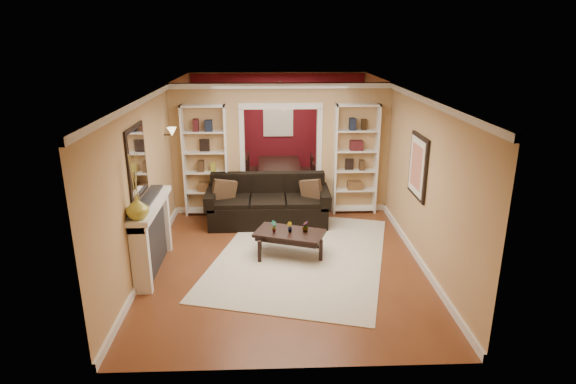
{
  "coord_description": "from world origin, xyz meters",
  "views": [
    {
      "loc": [
        -0.23,
        -8.58,
        3.64
      ],
      "look_at": [
        0.07,
        -0.8,
        1.07
      ],
      "focal_mm": 30.0,
      "sensor_mm": 36.0,
      "label": 1
    }
  ],
  "objects_px": {
    "fireplace": "(153,237)",
    "dining_table": "(281,178)",
    "bookshelf_left": "(205,161)",
    "bookshelf_right": "(356,160)",
    "coffee_table": "(290,244)",
    "sofa": "(268,201)"
  },
  "relations": [
    {
      "from": "coffee_table",
      "to": "bookshelf_left",
      "type": "xyz_separation_m",
      "value": [
        -1.64,
        2.08,
        0.93
      ]
    },
    {
      "from": "bookshelf_right",
      "to": "dining_table",
      "type": "xyz_separation_m",
      "value": [
        -1.52,
        1.53,
        -0.83
      ]
    },
    {
      "from": "coffee_table",
      "to": "bookshelf_left",
      "type": "distance_m",
      "value": 2.81
    },
    {
      "from": "bookshelf_left",
      "to": "dining_table",
      "type": "distance_m",
      "value": 2.35
    },
    {
      "from": "coffee_table",
      "to": "sofa",
      "type": "bearing_deg",
      "value": 123.61
    },
    {
      "from": "fireplace",
      "to": "dining_table",
      "type": "height_order",
      "value": "fireplace"
    },
    {
      "from": "fireplace",
      "to": "dining_table",
      "type": "relative_size",
      "value": 0.94
    },
    {
      "from": "coffee_table",
      "to": "dining_table",
      "type": "bearing_deg",
      "value": 110.76
    },
    {
      "from": "bookshelf_right",
      "to": "fireplace",
      "type": "relative_size",
      "value": 1.35
    },
    {
      "from": "bookshelf_left",
      "to": "dining_table",
      "type": "xyz_separation_m",
      "value": [
        1.58,
        1.53,
        -0.83
      ]
    },
    {
      "from": "bookshelf_right",
      "to": "dining_table",
      "type": "relative_size",
      "value": 1.27
    },
    {
      "from": "coffee_table",
      "to": "bookshelf_right",
      "type": "relative_size",
      "value": 0.5
    },
    {
      "from": "sofa",
      "to": "dining_table",
      "type": "bearing_deg",
      "value": 81.73
    },
    {
      "from": "bookshelf_left",
      "to": "dining_table",
      "type": "bearing_deg",
      "value": 44.12
    },
    {
      "from": "bookshelf_left",
      "to": "coffee_table",
      "type": "bearing_deg",
      "value": -51.68
    },
    {
      "from": "bookshelf_left",
      "to": "bookshelf_right",
      "type": "relative_size",
      "value": 1.0
    },
    {
      "from": "sofa",
      "to": "bookshelf_left",
      "type": "relative_size",
      "value": 1.06
    },
    {
      "from": "sofa",
      "to": "bookshelf_right",
      "type": "distance_m",
      "value": 2.03
    },
    {
      "from": "dining_table",
      "to": "bookshelf_left",
      "type": "bearing_deg",
      "value": 134.12
    },
    {
      "from": "sofa",
      "to": "dining_table",
      "type": "distance_m",
      "value": 2.14
    },
    {
      "from": "bookshelf_right",
      "to": "sofa",
      "type": "bearing_deg",
      "value": -162.39
    },
    {
      "from": "coffee_table",
      "to": "bookshelf_right",
      "type": "xyz_separation_m",
      "value": [
        1.46,
        2.08,
        0.93
      ]
    }
  ]
}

